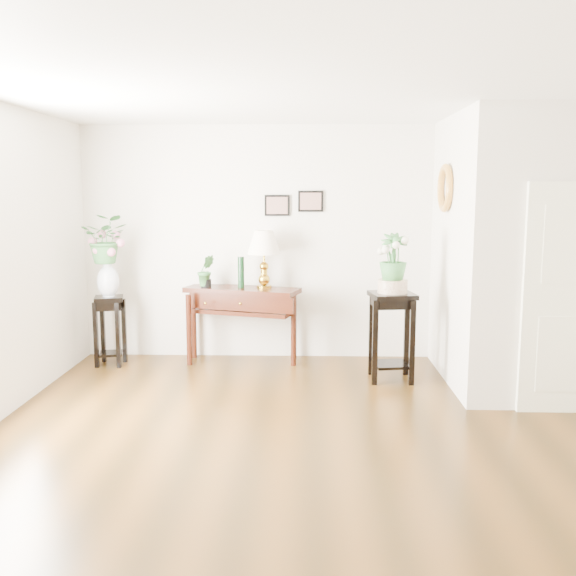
{
  "coord_description": "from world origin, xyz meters",
  "views": [
    {
      "loc": [
        -0.29,
        -4.98,
        2.01
      ],
      "look_at": [
        -0.48,
        1.3,
        1.07
      ],
      "focal_mm": 40.0,
      "sensor_mm": 36.0,
      "label": 1
    }
  ],
  "objects_px": {
    "console_table": "(242,325)",
    "table_lamp": "(264,258)",
    "plant_stand_a": "(110,331)",
    "plant_stand_b": "(391,337)"
  },
  "relations": [
    {
      "from": "console_table",
      "to": "table_lamp",
      "type": "bearing_deg",
      "value": 16.98
    },
    {
      "from": "console_table",
      "to": "table_lamp",
      "type": "height_order",
      "value": "table_lamp"
    },
    {
      "from": "table_lamp",
      "to": "plant_stand_a",
      "type": "distance_m",
      "value": 1.99
    },
    {
      "from": "plant_stand_b",
      "to": "plant_stand_a",
      "type": "bearing_deg",
      "value": 171.04
    },
    {
      "from": "console_table",
      "to": "table_lamp",
      "type": "xyz_separation_m",
      "value": [
        0.26,
        0.0,
        0.8
      ]
    },
    {
      "from": "table_lamp",
      "to": "plant_stand_b",
      "type": "height_order",
      "value": "table_lamp"
    },
    {
      "from": "plant_stand_b",
      "to": "table_lamp",
      "type": "bearing_deg",
      "value": 153.75
    },
    {
      "from": "console_table",
      "to": "table_lamp",
      "type": "distance_m",
      "value": 0.84
    },
    {
      "from": "table_lamp",
      "to": "plant_stand_b",
      "type": "bearing_deg",
      "value": -26.25
    },
    {
      "from": "console_table",
      "to": "plant_stand_b",
      "type": "bearing_deg",
      "value": -5.62
    }
  ]
}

